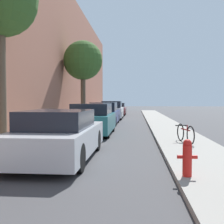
{
  "coord_description": "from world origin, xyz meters",
  "views": [
    {
      "loc": [
        1.13,
        0.23,
        1.59
      ],
      "look_at": [
        0.28,
        10.06,
        1.18
      ],
      "focal_mm": 44.8,
      "sensor_mm": 36.0,
      "label": 1
    }
  ],
  "objects_px": {
    "parked_car_white": "(112,111)",
    "fire_hydrant": "(187,157)",
    "parked_car_silver": "(60,136)",
    "parked_car_navy": "(104,114)",
    "bicycle": "(185,133)",
    "street_tree_near": "(0,1)",
    "parked_car_teal": "(93,120)",
    "street_tree_far": "(83,61)",
    "parked_car_maroon": "(118,109)"
  },
  "relations": [
    {
      "from": "parked_car_white",
      "to": "fire_hydrant",
      "type": "height_order",
      "value": "parked_car_white"
    },
    {
      "from": "parked_car_silver",
      "to": "fire_hydrant",
      "type": "height_order",
      "value": "parked_car_silver"
    },
    {
      "from": "parked_car_navy",
      "to": "bicycle",
      "type": "xyz_separation_m",
      "value": [
        3.8,
        -8.5,
        -0.24
      ]
    },
    {
      "from": "parked_car_silver",
      "to": "street_tree_near",
      "type": "height_order",
      "value": "street_tree_near"
    },
    {
      "from": "parked_car_teal",
      "to": "fire_hydrant",
      "type": "height_order",
      "value": "parked_car_teal"
    },
    {
      "from": "parked_car_navy",
      "to": "parked_car_silver",
      "type": "bearing_deg",
      "value": -89.78
    },
    {
      "from": "street_tree_far",
      "to": "bicycle",
      "type": "xyz_separation_m",
      "value": [
        5.36,
        -9.25,
        -3.85
      ]
    },
    {
      "from": "parked_car_teal",
      "to": "street_tree_near",
      "type": "height_order",
      "value": "street_tree_near"
    },
    {
      "from": "parked_car_white",
      "to": "street_tree_near",
      "type": "distance_m",
      "value": 15.29
    },
    {
      "from": "parked_car_silver",
      "to": "street_tree_far",
      "type": "distance_m",
      "value": 12.4
    },
    {
      "from": "street_tree_near",
      "to": "fire_hydrant",
      "type": "relative_size",
      "value": 8.5
    },
    {
      "from": "parked_car_navy",
      "to": "street_tree_far",
      "type": "bearing_deg",
      "value": 154.4
    },
    {
      "from": "street_tree_far",
      "to": "fire_hydrant",
      "type": "bearing_deg",
      "value": -71.16
    },
    {
      "from": "parked_car_navy",
      "to": "bicycle",
      "type": "bearing_deg",
      "value": -65.88
    },
    {
      "from": "parked_car_navy",
      "to": "parked_car_white",
      "type": "bearing_deg",
      "value": 89.23
    },
    {
      "from": "parked_car_white",
      "to": "street_tree_near",
      "type": "height_order",
      "value": "street_tree_near"
    },
    {
      "from": "parked_car_silver",
      "to": "parked_car_navy",
      "type": "height_order",
      "value": "parked_car_navy"
    },
    {
      "from": "parked_car_silver",
      "to": "bicycle",
      "type": "distance_m",
      "value": 4.52
    },
    {
      "from": "street_tree_near",
      "to": "parked_car_silver",
      "type": "bearing_deg",
      "value": -35.94
    },
    {
      "from": "parked_car_maroon",
      "to": "street_tree_far",
      "type": "bearing_deg",
      "value": -99.16
    },
    {
      "from": "parked_car_teal",
      "to": "parked_car_maroon",
      "type": "xyz_separation_m",
      "value": [
        0.05,
        16.69,
        -0.05
      ]
    },
    {
      "from": "parked_car_maroon",
      "to": "fire_hydrant",
      "type": "xyz_separation_m",
      "value": [
        2.96,
        -24.1,
        -0.15
      ]
    },
    {
      "from": "parked_car_teal",
      "to": "parked_car_white",
      "type": "relative_size",
      "value": 1.01
    },
    {
      "from": "parked_car_navy",
      "to": "street_tree_far",
      "type": "relative_size",
      "value": 0.82
    },
    {
      "from": "parked_car_silver",
      "to": "parked_car_navy",
      "type": "distance_m",
      "value": 11.0
    },
    {
      "from": "parked_car_silver",
      "to": "parked_car_navy",
      "type": "xyz_separation_m",
      "value": [
        -0.04,
        11.0,
        0.04
      ]
    },
    {
      "from": "parked_car_teal",
      "to": "parked_car_white",
      "type": "distance_m",
      "value": 10.76
    },
    {
      "from": "parked_car_teal",
      "to": "bicycle",
      "type": "distance_m",
      "value": 4.82
    },
    {
      "from": "parked_car_white",
      "to": "parked_car_maroon",
      "type": "height_order",
      "value": "parked_car_white"
    },
    {
      "from": "fire_hydrant",
      "to": "bicycle",
      "type": "relative_size",
      "value": 0.47
    },
    {
      "from": "fire_hydrant",
      "to": "bicycle",
      "type": "xyz_separation_m",
      "value": [
        0.72,
        4.38,
        -0.05
      ]
    },
    {
      "from": "parked_car_navy",
      "to": "street_tree_far",
      "type": "xyz_separation_m",
      "value": [
        -1.56,
        0.75,
        3.62
      ]
    },
    {
      "from": "parked_car_silver",
      "to": "parked_car_navy",
      "type": "relative_size",
      "value": 0.97
    },
    {
      "from": "parked_car_silver",
      "to": "parked_car_white",
      "type": "xyz_separation_m",
      "value": [
        0.03,
        16.29,
        0.08
      ]
    },
    {
      "from": "bicycle",
      "to": "parked_car_white",
      "type": "bearing_deg",
      "value": 93.24
    },
    {
      "from": "parked_car_silver",
      "to": "fire_hydrant",
      "type": "bearing_deg",
      "value": -31.71
    },
    {
      "from": "bicycle",
      "to": "parked_car_maroon",
      "type": "bearing_deg",
      "value": 88.66
    },
    {
      "from": "parked_car_silver",
      "to": "parked_car_maroon",
      "type": "bearing_deg",
      "value": 89.78
    },
    {
      "from": "street_tree_far",
      "to": "bicycle",
      "type": "height_order",
      "value": "street_tree_far"
    },
    {
      "from": "parked_car_teal",
      "to": "parked_car_white",
      "type": "xyz_separation_m",
      "value": [
        -0.0,
        10.76,
        0.03
      ]
    },
    {
      "from": "street_tree_near",
      "to": "bicycle",
      "type": "height_order",
      "value": "street_tree_near"
    },
    {
      "from": "parked_car_white",
      "to": "fire_hydrant",
      "type": "relative_size",
      "value": 5.74
    },
    {
      "from": "parked_car_silver",
      "to": "parked_car_maroon",
      "type": "relative_size",
      "value": 1.03
    },
    {
      "from": "parked_car_navy",
      "to": "parked_car_maroon",
      "type": "xyz_separation_m",
      "value": [
        0.13,
        11.22,
        -0.04
      ]
    },
    {
      "from": "parked_car_teal",
      "to": "parked_car_navy",
      "type": "distance_m",
      "value": 5.46
    },
    {
      "from": "bicycle",
      "to": "fire_hydrant",
      "type": "bearing_deg",
      "value": -111.19
    },
    {
      "from": "parked_car_white",
      "to": "street_tree_far",
      "type": "bearing_deg",
      "value": -109.74
    },
    {
      "from": "parked_car_maroon",
      "to": "parked_car_teal",
      "type": "bearing_deg",
      "value": -90.19
    },
    {
      "from": "parked_car_navy",
      "to": "street_tree_far",
      "type": "height_order",
      "value": "street_tree_far"
    },
    {
      "from": "street_tree_far",
      "to": "parked_car_teal",
      "type": "bearing_deg",
      "value": -75.25
    }
  ]
}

